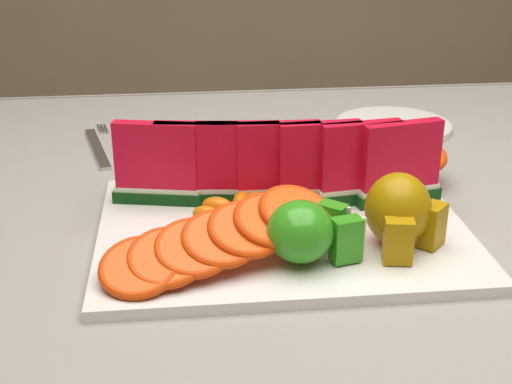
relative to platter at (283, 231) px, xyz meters
name	(u,v)px	position (x,y,z in m)	size (l,w,h in m)	color
table	(287,282)	(0.02, 0.07, -0.11)	(1.40, 0.90, 0.75)	#4B2A1F
tablecloth	(288,238)	(0.02, 0.07, -0.05)	(1.53, 1.03, 0.20)	gray
platter	(283,231)	(0.00, 0.00, 0.00)	(0.40, 0.30, 0.01)	silver
apple_cluster	(307,231)	(0.01, -0.08, 0.04)	(0.10, 0.09, 0.06)	#12950C
pear_cluster	(400,212)	(0.11, -0.06, 0.04)	(0.09, 0.09, 0.08)	#B28B07
side_plate	(393,126)	(0.23, 0.34, 0.00)	(0.22, 0.22, 0.01)	silver
fork	(98,146)	(-0.23, 0.31, 0.00)	(0.05, 0.19, 0.00)	silver
watermelon_row	(278,165)	(0.00, 0.06, 0.05)	(0.39, 0.07, 0.10)	#0E3A11
orange_fan_front	(220,238)	(-0.07, -0.08, 0.04)	(0.25, 0.15, 0.06)	#CF450F
orange_fan_back	(302,163)	(0.04, 0.13, 0.03)	(0.39, 0.12, 0.05)	#CF450F
tangerine_segments	(260,208)	(-0.02, 0.02, 0.02)	(0.17, 0.08, 0.02)	#D05315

